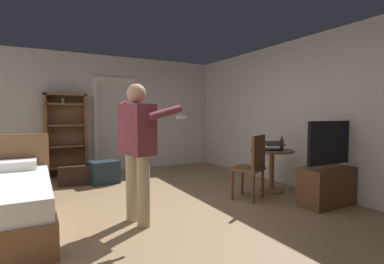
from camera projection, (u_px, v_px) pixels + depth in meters
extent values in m
plane|color=#997A56|center=(156.00, 218.00, 3.60)|extent=(7.25, 7.25, 0.00)
cube|color=beige|center=(100.00, 114.00, 6.45)|extent=(5.75, 0.12, 2.61)
cube|color=beige|center=(311.00, 114.00, 4.86)|extent=(0.12, 6.83, 2.61)
cube|color=white|center=(96.00, 126.00, 6.34)|extent=(0.08, 0.08, 2.05)
cube|color=white|center=(133.00, 126.00, 6.75)|extent=(0.08, 0.08, 2.05)
cube|color=white|center=(114.00, 79.00, 6.48)|extent=(0.93, 0.08, 0.08)
cube|color=white|center=(15.00, 165.00, 3.77)|extent=(0.50, 0.34, 0.12)
cube|color=brown|center=(46.00, 136.00, 5.72)|extent=(0.06, 0.32, 1.71)
cube|color=brown|center=(85.00, 135.00, 6.08)|extent=(0.06, 0.32, 1.71)
cube|color=brown|center=(65.00, 95.00, 5.85)|extent=(0.81, 0.32, 0.04)
cube|color=brown|center=(65.00, 135.00, 6.03)|extent=(0.81, 0.02, 1.71)
cube|color=brown|center=(67.00, 166.00, 5.94)|extent=(0.75, 0.32, 0.03)
cylinder|color=brown|center=(72.00, 163.00, 5.98)|extent=(0.05, 0.05, 0.08)
cube|color=brown|center=(66.00, 146.00, 5.91)|extent=(0.75, 0.32, 0.03)
cube|color=brown|center=(66.00, 125.00, 5.89)|extent=(0.75, 0.32, 0.03)
cube|color=brown|center=(65.00, 104.00, 5.86)|extent=(0.75, 0.32, 0.03)
cylinder|color=#96C464|center=(63.00, 101.00, 5.83)|extent=(0.06, 0.06, 0.10)
cube|color=brown|center=(332.00, 185.00, 4.15)|extent=(1.05, 0.40, 0.54)
cube|color=black|center=(334.00, 142.00, 4.10)|extent=(1.06, 0.05, 0.61)
cube|color=#27555E|center=(332.00, 142.00, 4.12)|extent=(1.00, 0.01, 0.55)
cylinder|color=brown|center=(272.00, 171.00, 4.84)|extent=(0.08, 0.08, 0.67)
cylinder|color=brown|center=(271.00, 190.00, 4.86)|extent=(0.43, 0.43, 0.03)
cylinder|color=brown|center=(272.00, 151.00, 4.82)|extent=(0.72, 0.72, 0.03)
cube|color=black|center=(271.00, 149.00, 4.80)|extent=(0.37, 0.31, 0.02)
cube|color=black|center=(274.00, 143.00, 4.68)|extent=(0.37, 0.29, 0.07)
cube|color=navy|center=(274.00, 143.00, 4.68)|extent=(0.33, 0.25, 0.05)
cylinder|color=#3C3627|center=(282.00, 144.00, 4.81)|extent=(0.06, 0.06, 0.18)
cylinder|color=#3C3627|center=(282.00, 138.00, 4.80)|extent=(0.03, 0.03, 0.05)
cylinder|color=brown|center=(242.00, 181.00, 4.63)|extent=(0.04, 0.04, 0.45)
cylinder|color=brown|center=(232.00, 185.00, 4.36)|extent=(0.04, 0.04, 0.45)
cylinder|color=brown|center=(262.00, 184.00, 4.44)|extent=(0.04, 0.04, 0.45)
cylinder|color=brown|center=(253.00, 188.00, 4.16)|extent=(0.04, 0.04, 0.45)
cube|color=brown|center=(248.00, 169.00, 4.38)|extent=(0.56, 0.56, 0.04)
cube|color=brown|center=(258.00, 152.00, 4.27)|extent=(0.40, 0.22, 0.50)
cylinder|color=tan|center=(132.00, 187.00, 3.50)|extent=(0.15, 0.15, 0.83)
cylinder|color=tan|center=(144.00, 191.00, 3.30)|extent=(0.15, 0.15, 0.83)
cube|color=brown|center=(137.00, 129.00, 3.35)|extent=(0.36, 0.51, 0.59)
sphere|color=tan|center=(136.00, 93.00, 3.33)|extent=(0.22, 0.22, 0.22)
cylinder|color=brown|center=(133.00, 120.00, 3.60)|extent=(0.34, 0.16, 0.48)
cylinder|color=brown|center=(165.00, 113.00, 3.29)|extent=(0.46, 0.19, 0.19)
cube|color=white|center=(181.00, 117.00, 3.42)|extent=(0.12, 0.06, 0.04)
cube|color=black|center=(76.00, 175.00, 5.31)|extent=(0.65, 0.41, 0.36)
cube|color=#1E2D38|center=(104.00, 172.00, 5.39)|extent=(0.55, 0.45, 0.42)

